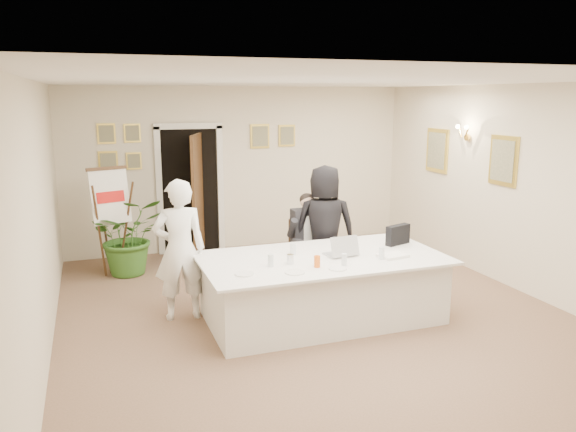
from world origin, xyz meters
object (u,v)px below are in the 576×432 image
(standing_woman, at_px, (325,228))
(laptop_bag, at_px, (398,235))
(laptop, at_px, (340,244))
(steel_jug, at_px, (290,259))
(potted_palm, at_px, (129,236))
(flip_chart, at_px, (110,227))
(seated_man, at_px, (308,240))
(conference_table, at_px, (322,287))
(oj_glass, at_px, (317,262))
(standing_man, at_px, (180,250))
(paper_stack, at_px, (393,256))

(standing_woman, height_order, laptop_bag, standing_woman)
(laptop, xyz_separation_m, steel_jug, (-0.69, -0.15, -0.08))
(potted_palm, bearing_deg, flip_chart, -174.90)
(flip_chart, distance_m, steel_jug, 3.28)
(seated_man, xyz_separation_m, laptop, (-0.05, -1.18, 0.24))
(conference_table, distance_m, seated_man, 1.25)
(flip_chart, distance_m, laptop, 3.61)
(flip_chart, relative_size, steel_jug, 14.59)
(seated_man, xyz_separation_m, flip_chart, (-2.59, 1.39, 0.08))
(standing_woman, height_order, oj_glass, standing_woman)
(conference_table, xyz_separation_m, standing_man, (-1.59, 0.59, 0.46))
(conference_table, distance_m, potted_palm, 3.30)
(conference_table, relative_size, laptop_bag, 7.97)
(paper_stack, bearing_deg, potted_palm, 134.32)
(paper_stack, bearing_deg, steel_jug, 173.36)
(conference_table, bearing_deg, flip_chart, 131.89)
(paper_stack, xyz_separation_m, steel_jug, (-1.24, 0.14, 0.04))
(standing_man, relative_size, steel_jug, 15.46)
(flip_chart, height_order, laptop, flip_chart)
(potted_palm, relative_size, laptop_bag, 3.26)
(laptop_bag, distance_m, oj_glass, 1.46)
(laptop, distance_m, oj_glass, 0.58)
(laptop, relative_size, paper_stack, 1.13)
(laptop, bearing_deg, paper_stack, -32.88)
(potted_palm, relative_size, oj_glass, 9.03)
(standing_woman, relative_size, laptop, 4.65)
(seated_man, bearing_deg, flip_chart, 143.59)
(oj_glass, bearing_deg, seated_man, 72.04)
(standing_man, height_order, paper_stack, standing_man)
(steel_jug, bearing_deg, conference_table, 17.58)
(seated_man, relative_size, laptop_bag, 3.72)
(flip_chart, distance_m, oj_glass, 3.60)
(seated_man, relative_size, potted_palm, 1.14)
(conference_table, relative_size, potted_palm, 2.45)
(laptop, height_order, oj_glass, laptop)
(standing_man, distance_m, laptop_bag, 2.74)
(seated_man, xyz_separation_m, laptop_bag, (0.85, -0.98, 0.23))
(laptop_bag, bearing_deg, laptop, 173.36)
(flip_chart, bearing_deg, standing_woman, -29.30)
(potted_palm, height_order, paper_stack, potted_palm)
(laptop, distance_m, steel_jug, 0.71)
(steel_jug, bearing_deg, oj_glass, -42.19)
(standing_woman, bearing_deg, potted_palm, -14.82)
(standing_man, bearing_deg, oj_glass, 147.22)
(standing_woman, bearing_deg, conference_table, 82.95)
(seated_man, xyz_separation_m, oj_glass, (-0.50, -1.55, 0.17))
(seated_man, relative_size, oj_glass, 10.30)
(standing_man, bearing_deg, steel_jug, 148.95)
(laptop, bearing_deg, laptop_bag, 7.75)
(paper_stack, bearing_deg, flip_chart, 137.16)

